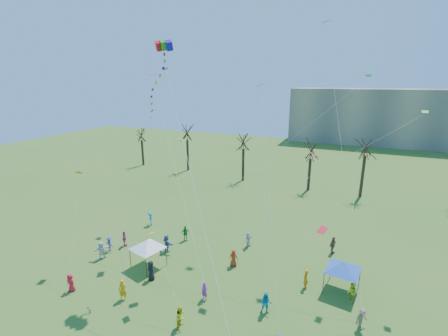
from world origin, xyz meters
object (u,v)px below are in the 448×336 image
at_px(big_box_kite, 157,95).
at_px(canopy_tent_blue, 343,266).
at_px(distant_building, 405,118).
at_px(canopy_tent_white, 147,244).

height_order(big_box_kite, canopy_tent_blue, big_box_kite).
bearing_deg(distant_building, big_box_kite, -110.49).
xyz_separation_m(distant_building, big_box_kite, (-27.95, -74.79, 8.52)).
bearing_deg(distant_building, canopy_tent_white, -111.03).
relative_size(big_box_kite, canopy_tent_blue, 6.35).
distance_m(distant_building, canopy_tent_white, 81.50).
distance_m(distant_building, big_box_kite, 80.30).
bearing_deg(big_box_kite, canopy_tent_blue, 7.91).
bearing_deg(distant_building, canopy_tent_blue, -99.37).
bearing_deg(big_box_kite, canopy_tent_white, -137.62).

